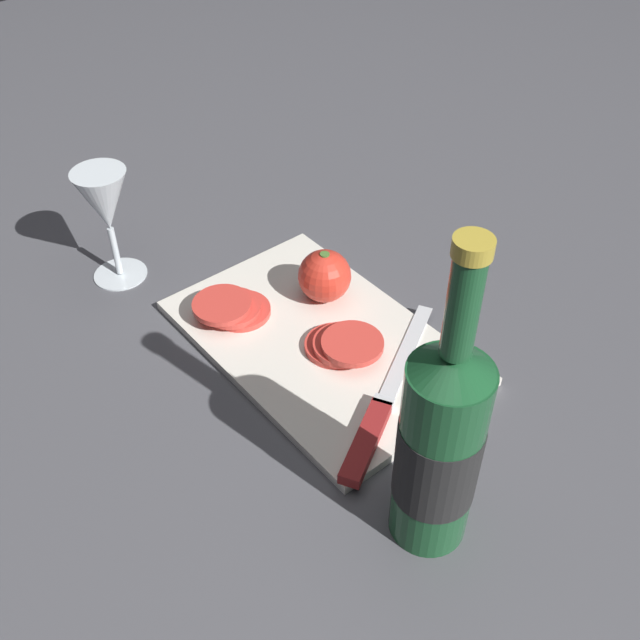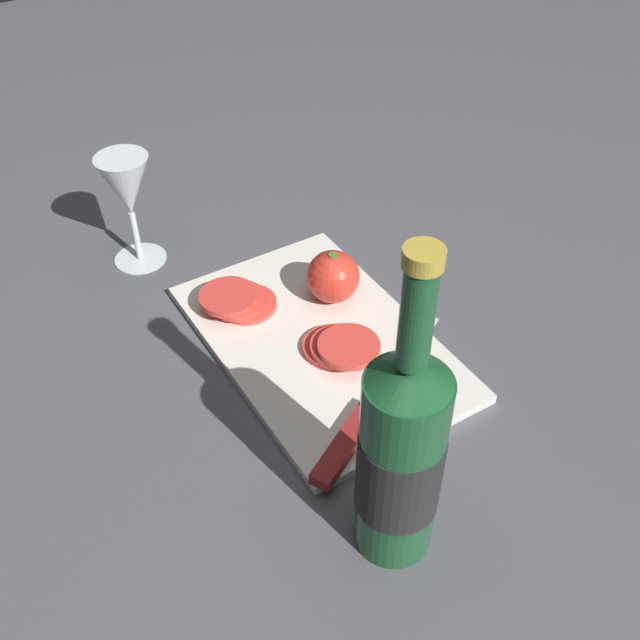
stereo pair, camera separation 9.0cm
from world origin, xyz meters
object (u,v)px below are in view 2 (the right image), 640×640
(wine_glass, at_px, (127,191))
(knife, at_px, (356,429))
(wine_bottle, at_px, (400,458))
(tomato_slice_stack_near, at_px, (341,347))
(tomato_slice_stack_far, at_px, (238,300))
(whole_tomato, at_px, (333,277))

(wine_glass, height_order, knife, wine_glass)
(wine_bottle, height_order, wine_glass, wine_bottle)
(wine_bottle, xyz_separation_m, tomato_slice_stack_near, (0.23, -0.09, -0.10))
(tomato_slice_stack_near, distance_m, tomato_slice_stack_far, 0.16)
(tomato_slice_stack_far, bearing_deg, whole_tomato, -112.07)
(wine_bottle, distance_m, wine_glass, 0.55)
(wine_glass, height_order, tomato_slice_stack_near, wine_glass)
(whole_tomato, distance_m, tomato_slice_stack_near, 0.11)
(wine_glass, bearing_deg, tomato_slice_stack_near, -157.79)
(tomato_slice_stack_near, bearing_deg, knife, 154.64)
(knife, relative_size, tomato_slice_stack_near, 2.75)
(wine_bottle, xyz_separation_m, tomato_slice_stack_far, (0.37, -0.02, -0.10))
(wine_glass, distance_m, whole_tomato, 0.30)
(whole_tomato, relative_size, knife, 0.26)
(knife, distance_m, tomato_slice_stack_near, 0.12)
(tomato_slice_stack_far, bearing_deg, knife, -177.00)
(wine_glass, relative_size, tomato_slice_stack_far, 1.67)
(wine_bottle, bearing_deg, knife, -16.66)
(wine_bottle, bearing_deg, tomato_slice_stack_far, -3.36)
(wine_glass, relative_size, tomato_slice_stack_near, 1.66)
(wine_bottle, height_order, tomato_slice_stack_near, wine_bottle)
(tomato_slice_stack_far, bearing_deg, wine_bottle, 176.64)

